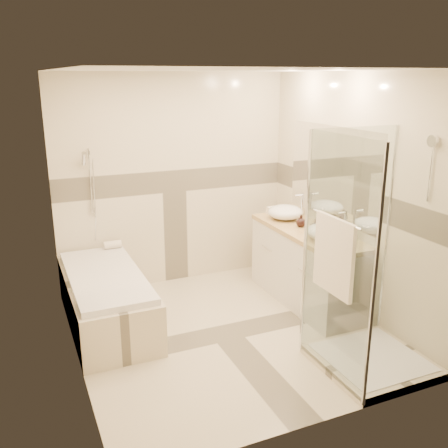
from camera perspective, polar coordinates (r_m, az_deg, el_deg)
name	(u,v)px	position (r m, az deg, el deg)	size (l,w,h in m)	color
room	(230,210)	(4.63, 0.66, 1.64)	(2.82, 3.02, 2.52)	beige
bathtub	(106,297)	(5.23, -13.29, -8.08)	(0.75, 1.70, 0.56)	beige
vanity	(307,266)	(5.62, 9.45, -4.77)	(0.58, 1.62, 0.85)	silver
shower_enclosure	(359,312)	(4.49, 15.17, -9.72)	(0.96, 0.93, 2.04)	beige
vessel_sink_near	(285,212)	(5.83, 7.02, 1.36)	(0.41, 0.41, 0.16)	white
vessel_sink_far	(326,232)	(5.17, 11.63, -0.87)	(0.40, 0.40, 0.16)	white
faucet_near	(301,203)	(5.92, 8.85, 2.34)	(0.12, 0.03, 0.28)	silver
faucet_far	(344,222)	(5.27, 13.60, 0.25)	(0.11, 0.03, 0.28)	silver
amenity_bottle_a	(315,227)	(5.33, 10.36, -0.28)	(0.07, 0.07, 0.16)	black
amenity_bottle_b	(301,221)	(5.56, 8.80, 0.36)	(0.11, 0.11, 0.14)	black
folded_towels	(278,212)	(5.99, 6.15, 1.40)	(0.16, 0.26, 0.08)	white
rolled_towel	(113,245)	(5.83, -12.62, -2.31)	(0.09, 0.09, 0.20)	white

